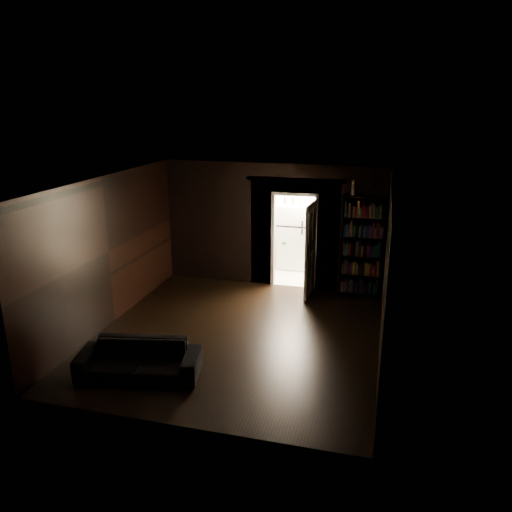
{
  "coord_description": "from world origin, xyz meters",
  "views": [
    {
      "loc": [
        2.41,
        -7.9,
        4.07
      ],
      "look_at": [
        0.1,
        0.9,
        1.25
      ],
      "focal_mm": 35.0,
      "sensor_mm": 36.0,
      "label": 1
    }
  ],
  "objects": [
    {
      "name": "sofa",
      "position": [
        -1.08,
        -1.72,
        0.36
      ],
      "size": [
        1.98,
        1.14,
        0.72
      ],
      "primitive_type": "imported",
      "rotation": [
        0.0,
        0.0,
        0.19
      ],
      "color": "black",
      "rests_on": "ground"
    },
    {
      "name": "room_walls",
      "position": [
        -0.01,
        1.07,
        1.68
      ],
      "size": [
        5.02,
        5.61,
        2.84
      ],
      "color": "black",
      "rests_on": "ground"
    },
    {
      "name": "ground",
      "position": [
        0.0,
        0.0,
        0.0
      ],
      "size": [
        5.5,
        5.5,
        0.0
      ],
      "primitive_type": "plane",
      "color": "black",
      "rests_on": "ground"
    },
    {
      "name": "door",
      "position": [
        0.94,
        2.31,
        1.02
      ],
      "size": [
        0.11,
        0.85,
        2.05
      ],
      "primitive_type": "cube",
      "rotation": [
        0.0,
        0.0,
        1.5
      ],
      "color": "silver",
      "rests_on": "ground"
    },
    {
      "name": "bottles",
      "position": [
        0.22,
        4.02,
        1.77
      ],
      "size": [
        0.61,
        0.14,
        0.24
      ],
      "primitive_type": "cube",
      "rotation": [
        0.0,
        0.0,
        -0.12
      ],
      "color": "black",
      "rests_on": "refrigerator"
    },
    {
      "name": "bookshelf",
      "position": [
        2.0,
        2.59,
        1.1
      ],
      "size": [
        0.9,
        0.32,
        2.2
      ],
      "primitive_type": "cube",
      "rotation": [
        0.0,
        0.0,
        -0.0
      ],
      "color": "black",
      "rests_on": "ground"
    },
    {
      "name": "figurine",
      "position": [
        1.75,
        2.6,
        2.36
      ],
      "size": [
        0.11,
        0.11,
        0.31
      ],
      "primitive_type": "cube",
      "rotation": [
        0.0,
        0.0,
        0.1
      ],
      "color": "silver",
      "rests_on": "bookshelf"
    },
    {
      "name": "kitchen_alcove",
      "position": [
        0.5,
        3.87,
        1.21
      ],
      "size": [
        2.2,
        1.8,
        2.6
      ],
      "color": "beige",
      "rests_on": "ground"
    },
    {
      "name": "refrigerator",
      "position": [
        0.24,
        4.11,
        0.82
      ],
      "size": [
        0.81,
        0.76,
        1.65
      ],
      "primitive_type": "cube",
      "rotation": [
        0.0,
        0.0,
        0.11
      ],
      "color": "white",
      "rests_on": "ground"
    }
  ]
}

